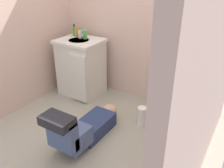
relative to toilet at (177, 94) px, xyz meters
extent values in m
cube|color=#9B9682|center=(-0.72, -0.81, -0.39)|extent=(2.76, 3.20, 0.04)
cube|color=beige|center=(-0.72, 0.33, 0.83)|extent=(2.42, 0.08, 2.40)
cube|color=beige|center=(-1.89, -0.81, 0.83)|extent=(0.08, 2.20, 2.40)
cube|color=beige|center=(0.45, -0.81, 0.83)|extent=(0.08, 2.20, 2.40)
cube|color=silver|center=(0.00, -0.04, -0.18)|extent=(0.22, 0.30, 0.38)
cylinder|color=silver|center=(0.00, -0.10, 0.01)|extent=(0.35, 0.35, 0.08)
cube|color=silver|center=(0.00, 0.09, 0.18)|extent=(0.34, 0.17, 0.34)
cube|color=silver|center=(0.00, 0.09, 0.37)|extent=(0.36, 0.19, 0.03)
cube|color=silver|center=(-1.41, -0.04, 0.02)|extent=(0.56, 0.48, 0.78)
cube|color=silver|center=(-1.41, -0.04, 0.43)|extent=(0.60, 0.52, 0.04)
cylinder|color=silver|center=(-1.41, -0.06, 0.43)|extent=(0.28, 0.28, 0.05)
cube|color=silver|center=(-1.26, -0.30, 0.00)|extent=(0.26, 0.03, 0.66)
cylinder|color=silver|center=(-1.41, 0.10, 0.50)|extent=(0.02, 0.02, 0.10)
cube|color=navy|center=(-0.70, -0.74, -0.28)|extent=(0.29, 0.52, 0.17)
sphere|color=tan|center=(-0.70, -0.41, -0.27)|extent=(0.19, 0.19, 0.19)
cube|color=#485880|center=(-0.70, -1.10, -0.19)|extent=(0.31, 0.28, 0.20)
cube|color=#485880|center=(-0.70, -1.24, -0.07)|extent=(0.31, 0.12, 0.32)
cube|color=black|center=(-0.70, -1.28, 0.11)|extent=(0.31, 0.19, 0.09)
cylinder|color=navy|center=(-0.89, -0.58, -0.31)|extent=(0.08, 0.30, 0.08)
cube|color=silver|center=(-0.05, 0.09, 0.43)|extent=(0.22, 0.11, 0.10)
cylinder|color=green|center=(-1.60, 0.08, 0.52)|extent=(0.06, 0.06, 0.13)
cylinder|color=black|center=(-1.60, 0.08, 0.60)|extent=(0.02, 0.02, 0.04)
cylinder|color=#C9862F|center=(-1.52, 0.03, 0.53)|extent=(0.05, 0.05, 0.15)
cylinder|color=white|center=(-1.45, 0.01, 0.51)|extent=(0.05, 0.05, 0.11)
cylinder|color=green|center=(-1.37, 0.03, 0.51)|extent=(0.06, 0.06, 0.12)
cylinder|color=white|center=(-0.30, -0.32, -0.25)|extent=(0.11, 0.11, 0.24)
camera|label=1|loc=(0.67, -2.53, 1.36)|focal=38.43mm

